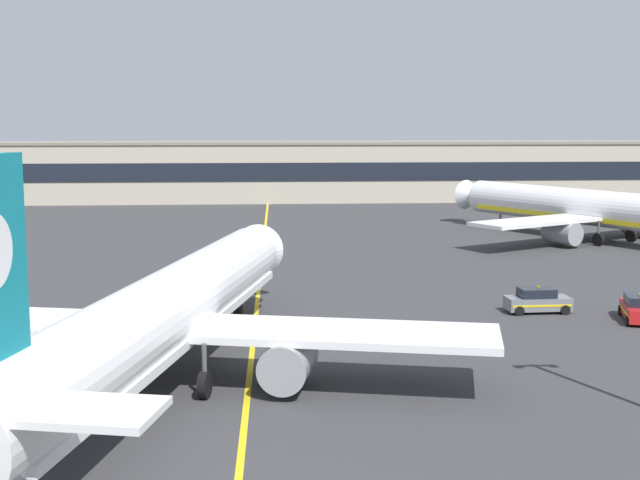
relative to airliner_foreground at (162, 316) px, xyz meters
The scene contains 7 objects.
taxiway_centreline 15.61m from the airliner_foreground, 73.14° to the left, with size 0.30×180.00×0.01m, color yellow.
airliner_foreground is the anchor object (origin of this frame).
airliner_background 61.58m from the airliner_foreground, 49.02° to the left, with size 30.29×37.75×11.64m.
service_car_second 27.15m from the airliner_foreground, 31.42° to the left, with size 4.26×2.11×1.79m.
service_car_fourth 30.93m from the airliner_foreground, 21.35° to the left, with size 2.87×4.52×1.79m.
safety_cone_by_nose_gear 15.37m from the airliner_foreground, 84.33° to the left, with size 0.44×0.44×0.55m.
terminal_building 96.66m from the airliner_foreground, 84.23° to the left, with size 151.18×12.40×9.34m.
Camera 1 is at (0.25, -25.51, 12.64)m, focal length 48.55 mm.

